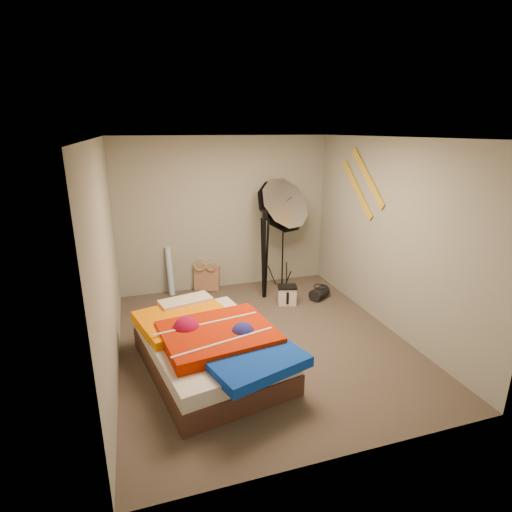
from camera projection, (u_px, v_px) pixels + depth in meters
name	position (u px, v px, depth m)	size (l,w,h in m)	color
floor	(262.00, 341.00, 5.11)	(4.00, 4.00, 0.00)	brown
ceiling	(264.00, 138.00, 4.35)	(4.00, 4.00, 0.00)	silver
wall_back	(225.00, 215.00, 6.55)	(3.50, 3.50, 0.00)	gray
wall_front	(348.00, 321.00, 2.91)	(3.50, 3.50, 0.00)	gray
wall_left	(107.00, 261.00, 4.24)	(4.00, 4.00, 0.00)	gray
wall_right	(390.00, 236.00, 5.23)	(4.00, 4.00, 0.00)	gray
tote_bag	(207.00, 278.00, 6.68)	(0.41, 0.12, 0.41)	tan
wrapping_roll	(170.00, 271.00, 6.45)	(0.09, 0.09, 0.79)	#6BA4DC
camera_case	(287.00, 296.00, 6.16)	(0.27, 0.20, 0.27)	silver
duffel_bag	(319.00, 293.00, 6.35)	(0.20, 0.20, 0.33)	black
wall_stripe_upper	(368.00, 177.00, 5.56)	(0.02, 1.10, 0.10)	gold
wall_stripe_lower	(357.00, 189.00, 5.84)	(0.02, 1.10, 0.10)	gold
bed	(210.00, 346.00, 4.46)	(1.69, 2.16, 0.54)	#4B2D23
photo_umbrella	(281.00, 207.00, 6.40)	(1.02, 0.93, 1.95)	black
camera_tripod	(264.00, 248.00, 6.20)	(0.08, 0.08, 1.43)	black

